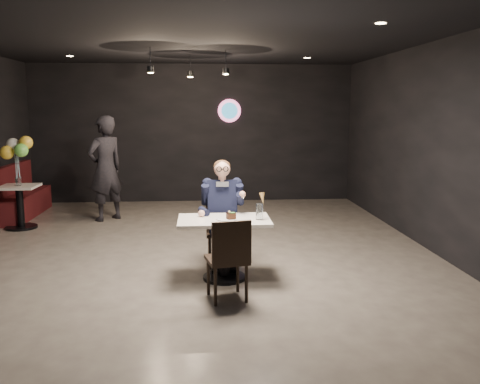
{
  "coord_description": "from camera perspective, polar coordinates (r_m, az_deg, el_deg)",
  "views": [
    {
      "loc": [
        0.19,
        -6.76,
        2.06
      ],
      "look_at": [
        0.68,
        -0.22,
        0.97
      ],
      "focal_mm": 38.0,
      "sensor_mm": 36.0,
      "label": 1
    }
  ],
  "objects": [
    {
      "name": "sundae_glass",
      "position": [
        6.04,
        2.19,
        -2.22
      ],
      "size": [
        0.08,
        0.08,
        0.19
      ],
      "primitive_type": "cylinder",
      "color": "silver",
      "rests_on": "main_table"
    },
    {
      "name": "chair_far",
      "position": [
        6.69,
        -1.99,
        -4.43
      ],
      "size": [
        0.42,
        0.46,
        0.92
      ],
      "primitive_type": "cube",
      "color": "black",
      "rests_on": "floor"
    },
    {
      "name": "balloon_vase",
      "position": [
        9.47,
        -23.63,
        1.12
      ],
      "size": [
        0.1,
        0.1,
        0.15
      ],
      "primitive_type": "cylinder",
      "color": "silver",
      "rests_on": "side_table"
    },
    {
      "name": "floor",
      "position": [
        7.07,
        -5.7,
        -7.57
      ],
      "size": [
        9.0,
        9.0,
        0.0
      ],
      "primitive_type": "plane",
      "color": "gray",
      "rests_on": "ground"
    },
    {
      "name": "side_table",
      "position": [
        9.53,
        -23.45,
        -1.52
      ],
      "size": [
        0.61,
        0.61,
        0.76
      ],
      "primitive_type": "cube",
      "color": "white",
      "rests_on": "floor"
    },
    {
      "name": "pendant_lights",
      "position": [
        8.8,
        -5.7,
        14.71
      ],
      "size": [
        1.4,
        1.2,
        0.36
      ],
      "primitive_type": "cube",
      "color": "black",
      "rests_on": "floor"
    },
    {
      "name": "dessert_plate",
      "position": [
        6.04,
        -1.58,
        -3.07
      ],
      "size": [
        0.23,
        0.23,
        0.01
      ],
      "primitive_type": "cylinder",
      "color": "white",
      "rests_on": "main_table"
    },
    {
      "name": "cake_slice",
      "position": [
        6.02,
        -1.01,
        -2.73
      ],
      "size": [
        0.12,
        0.11,
        0.07
      ],
      "primitive_type": "cube",
      "rotation": [
        0.0,
        0.0,
        0.35
      ],
      "color": "black",
      "rests_on": "dessert_plate"
    },
    {
      "name": "wall_sign",
      "position": [
        11.25,
        -1.2,
        9.11
      ],
      "size": [
        0.5,
        0.06,
        0.5
      ],
      "primitive_type": null,
      "color": "pink",
      "rests_on": "floor"
    },
    {
      "name": "booth_bench",
      "position": [
        10.54,
        -23.28,
        0.12
      ],
      "size": [
        0.5,
        1.99,
        1.0
      ],
      "primitive_type": "cube",
      "color": "#3F0D11",
      "rests_on": "floor"
    },
    {
      "name": "seated_man",
      "position": [
        6.64,
        -2.0,
        -2.25
      ],
      "size": [
        0.6,
        0.8,
        1.44
      ],
      "primitive_type": "cube",
      "color": "black",
      "rests_on": "floor"
    },
    {
      "name": "wafer_cone",
      "position": [
        6.05,
        2.55,
        -0.71
      ],
      "size": [
        0.08,
        0.08,
        0.14
      ],
      "primitive_type": "cone",
      "rotation": [
        0.0,
        0.0,
        0.26
      ],
      "color": "tan",
      "rests_on": "sundae_glass"
    },
    {
      "name": "main_table",
      "position": [
        6.18,
        -1.78,
        -6.42
      ],
      "size": [
        1.1,
        0.7,
        0.75
      ],
      "primitive_type": "cube",
      "color": "white",
      "rests_on": "floor"
    },
    {
      "name": "chair_near",
      "position": [
        5.53,
        -1.48,
        -7.42
      ],
      "size": [
        0.5,
        0.54,
        0.92
      ],
      "primitive_type": "cube",
      "rotation": [
        0.0,
        0.0,
        0.2
      ],
      "color": "black",
      "rests_on": "floor"
    },
    {
      "name": "passerby",
      "position": [
        9.64,
        -14.86,
        2.56
      ],
      "size": [
        0.83,
        0.81,
        1.93
      ],
      "primitive_type": "imported",
      "rotation": [
        0.0,
        0.0,
        3.88
      ],
      "color": "black",
      "rests_on": "floor"
    },
    {
      "name": "mint_leaf",
      "position": [
        5.99,
        -0.89,
        -2.33
      ],
      "size": [
        0.07,
        0.04,
        0.01
      ],
      "primitive_type": "ellipsoid",
      "color": "#30832B",
      "rests_on": "cake_slice"
    },
    {
      "name": "balloon_bunch",
      "position": [
        9.42,
        -23.8,
        3.66
      ],
      "size": [
        0.42,
        0.42,
        0.69
      ],
      "primitive_type": "cube",
      "color": "yellow",
      "rests_on": "balloon_vase"
    }
  ]
}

